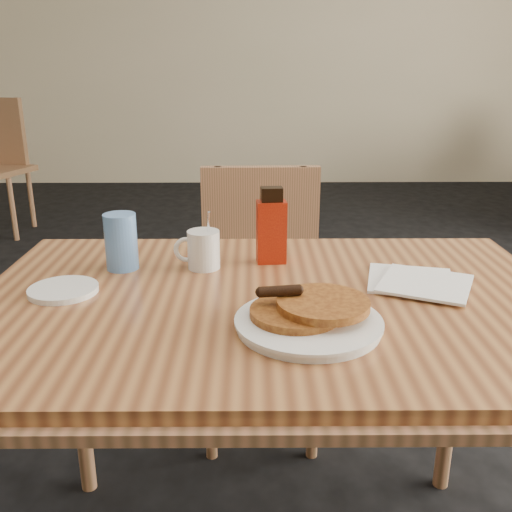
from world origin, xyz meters
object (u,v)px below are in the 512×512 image
Objects in this scene: syrup_bottle at (271,228)px; blue_tumbler at (121,242)px; main_table at (271,315)px; chair_main_far at (261,277)px; pancake_plate at (308,318)px; coffee_mug at (203,249)px.

blue_tumbler is (-0.35, -0.04, -0.02)m from syrup_bottle.
main_table is 0.73m from chair_main_far.
chair_main_far is at bearing 94.59° from pancake_plate.
main_table is at bearing -27.05° from blue_tumbler.
syrup_bottle is at bearing 6.88° from blue_tumbler.
blue_tumbler reaches higher than chair_main_far.
syrup_bottle is 0.35m from blue_tumbler.
main_table is 4.73× the size of pancake_plate.
pancake_plate reaches higher than main_table.
main_table is at bearing -33.68° from coffee_mug.
chair_main_far is at bearing 90.64° from main_table.
coffee_mug is 0.17m from syrup_bottle.
blue_tumbler is (-0.19, -0.00, 0.02)m from coffee_mug.
pancake_plate is 0.38m from coffee_mug.
coffee_mug is 0.19m from blue_tumbler.
blue_tumbler is (-0.34, 0.17, 0.11)m from main_table.
pancake_plate is at bearing -86.41° from chair_main_far.
syrup_bottle reaches higher than main_table.
pancake_plate is at bearing -86.46° from syrup_bottle.
coffee_mug is at bearing 131.23° from main_table.
coffee_mug is at bearing -170.92° from syrup_bottle.
chair_main_far is at bearing 89.94° from coffee_mug.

